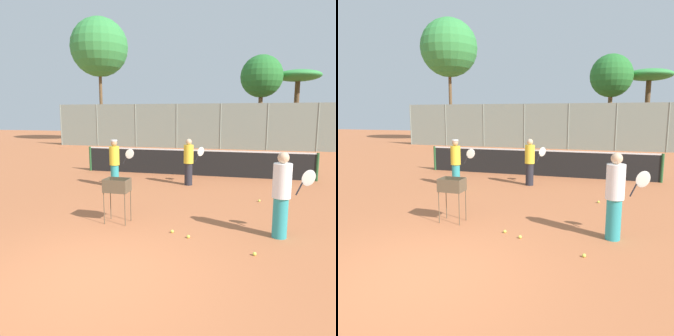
% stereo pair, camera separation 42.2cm
% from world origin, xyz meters
% --- Properties ---
extents(ground_plane, '(80.00, 80.00, 0.00)m').
position_xyz_m(ground_plane, '(0.00, 0.00, 0.00)').
color(ground_plane, '#B7663D').
extents(tennis_net, '(9.45, 0.10, 1.07)m').
position_xyz_m(tennis_net, '(0.00, 8.83, 0.56)').
color(tennis_net, '#26592D').
rests_on(tennis_net, ground_plane).
extents(back_fence, '(25.78, 0.08, 3.24)m').
position_xyz_m(back_fence, '(-0.00, 19.43, 1.62)').
color(back_fence, gray).
rests_on(back_fence, ground_plane).
extents(tree_0, '(3.30, 3.30, 7.09)m').
position_xyz_m(tree_0, '(2.74, 23.36, 5.40)').
color(tree_0, brown).
rests_on(tree_0, ground_plane).
extents(tree_1, '(3.64, 3.64, 6.03)m').
position_xyz_m(tree_1, '(5.61, 24.89, 5.38)').
color(tree_1, brown).
rests_on(tree_1, ground_plane).
extents(tree_2, '(5.08, 5.08, 10.88)m').
position_xyz_m(tree_2, '(-11.22, 23.49, 8.31)').
color(tree_2, brown).
rests_on(tree_2, ground_plane).
extents(player_white_outfit, '(0.87, 0.37, 1.63)m').
position_xyz_m(player_white_outfit, '(-2.24, 6.00, 0.85)').
color(player_white_outfit, teal).
rests_on(player_white_outfit, ground_plane).
extents(player_red_cap, '(0.89, 0.44, 1.76)m').
position_xyz_m(player_red_cap, '(2.92, 2.50, 0.90)').
color(player_red_cap, teal).
rests_on(player_red_cap, ground_plane).
extents(player_yellow_shirt, '(0.69, 0.70, 1.64)m').
position_xyz_m(player_yellow_shirt, '(0.15, 6.96, 0.85)').
color(player_yellow_shirt, '#26262D').
rests_on(player_yellow_shirt, ground_plane).
extents(ball_cart, '(0.56, 0.41, 1.04)m').
position_xyz_m(ball_cart, '(-0.66, 2.53, 0.80)').
color(ball_cart, brown).
rests_on(ball_cart, ground_plane).
extents(tennis_ball_0, '(0.07, 0.07, 0.07)m').
position_xyz_m(tennis_ball_0, '(0.73, 2.18, 0.03)').
color(tennis_ball_0, '#D1E54C').
rests_on(tennis_ball_0, ground_plane).
extents(tennis_ball_1, '(0.07, 0.07, 0.07)m').
position_xyz_m(tennis_ball_1, '(1.12, 1.98, 0.03)').
color(tennis_ball_1, '#D1E54C').
rests_on(tennis_ball_1, ground_plane).
extents(tennis_ball_2, '(0.07, 0.07, 0.07)m').
position_xyz_m(tennis_ball_2, '(2.42, 1.45, 0.03)').
color(tennis_ball_2, '#D1E54C').
rests_on(tennis_ball_2, ground_plane).
extents(tennis_ball_3, '(0.07, 0.07, 0.07)m').
position_xyz_m(tennis_ball_3, '(2.55, 5.23, 0.03)').
color(tennis_ball_3, '#D1E54C').
rests_on(tennis_ball_3, ground_plane).
extents(parked_car, '(4.20, 1.70, 1.60)m').
position_xyz_m(parked_car, '(-4.48, 21.98, 0.66)').
color(parked_car, white).
rests_on(parked_car, ground_plane).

